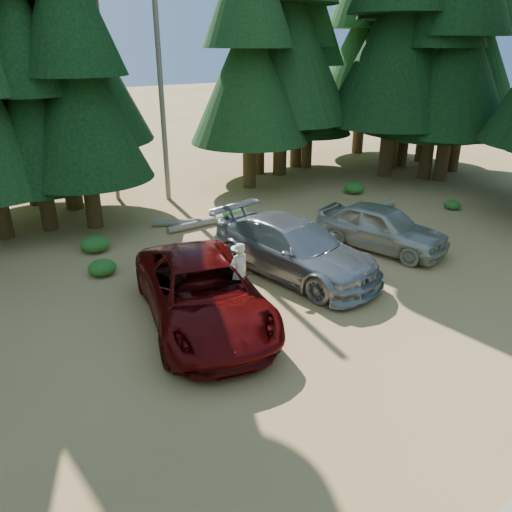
% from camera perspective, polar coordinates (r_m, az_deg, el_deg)
% --- Properties ---
extents(ground, '(160.00, 160.00, 0.00)m').
position_cam_1_polar(ground, '(13.77, 14.60, -8.53)').
color(ground, '#A07B44').
rests_on(ground, ground).
extents(forest_belt_north, '(36.00, 7.00, 22.00)m').
position_cam_1_polar(forest_belt_north, '(25.14, -12.08, 6.35)').
color(forest_belt_north, black).
rests_on(forest_belt_north, ground).
extents(snag_front, '(0.24, 0.24, 12.00)m').
position_cam_1_polar(snag_front, '(24.02, -10.97, 20.26)').
color(snag_front, '#6A6555').
rests_on(snag_front, ground).
extents(snag_back, '(0.20, 0.20, 10.00)m').
position_cam_1_polar(snag_back, '(24.72, -16.73, 17.48)').
color(snag_back, '#6A6555').
rests_on(snag_back, ground).
extents(red_pickup, '(4.47, 6.83, 1.75)m').
position_cam_1_polar(red_pickup, '(13.52, -6.15, -4.20)').
color(red_pickup, '#580807').
rests_on(red_pickup, ground).
extents(silver_minivan_center, '(3.43, 6.49, 1.79)m').
position_cam_1_polar(silver_minivan_center, '(16.32, 4.39, 0.90)').
color(silver_minivan_center, '#929599').
rests_on(silver_minivan_center, ground).
extents(silver_minivan_right, '(3.09, 5.22, 1.67)m').
position_cam_1_polar(silver_minivan_right, '(18.93, 14.10, 3.25)').
color(silver_minivan_right, beige).
rests_on(silver_minivan_right, ground).
extents(frisbee_player, '(0.68, 0.49, 1.74)m').
position_cam_1_polar(frisbee_player, '(13.51, -1.97, -1.91)').
color(frisbee_player, beige).
rests_on(frisbee_player, ground).
extents(log_left, '(4.11, 0.31, 0.29)m').
position_cam_1_polar(log_left, '(21.17, -5.00, 4.02)').
color(log_left, '#6A6555').
rests_on(log_left, ground).
extents(log_mid, '(2.96, 1.75, 0.26)m').
position_cam_1_polar(log_mid, '(21.16, -7.45, 3.86)').
color(log_mid, '#6A6555').
rests_on(log_mid, ground).
extents(log_right, '(5.38, 0.75, 0.34)m').
position_cam_1_polar(log_right, '(22.33, 11.27, 4.75)').
color(log_right, '#6A6555').
rests_on(log_right, ground).
extents(shrub_far_left, '(0.91, 0.91, 0.50)m').
position_cam_1_polar(shrub_far_left, '(17.19, -17.17, -1.26)').
color(shrub_far_left, '#286C20').
rests_on(shrub_far_left, ground).
extents(shrub_left, '(1.04, 1.04, 0.57)m').
position_cam_1_polar(shrub_left, '(19.19, -17.92, 1.33)').
color(shrub_left, '#286C20').
rests_on(shrub_left, ground).
extents(shrub_center_left, '(0.98, 0.98, 0.54)m').
position_cam_1_polar(shrub_center_left, '(19.26, -2.53, 2.50)').
color(shrub_center_left, '#286C20').
rests_on(shrub_center_left, ground).
extents(shrub_center_right, '(0.93, 0.93, 0.51)m').
position_cam_1_polar(shrub_center_right, '(20.64, -1.75, 3.91)').
color(shrub_center_right, '#286C20').
rests_on(shrub_center_right, ground).
extents(shrub_right, '(1.08, 1.08, 0.60)m').
position_cam_1_polar(shrub_right, '(21.58, -2.47, 4.89)').
color(shrub_right, '#286C20').
rests_on(shrub_right, ground).
extents(shrub_far_right, '(1.02, 1.02, 0.56)m').
position_cam_1_polar(shrub_far_right, '(26.04, 11.12, 7.65)').
color(shrub_far_right, '#286C20').
rests_on(shrub_far_right, ground).
extents(shrub_edge_east, '(0.75, 0.75, 0.41)m').
position_cam_1_polar(shrub_edge_east, '(24.78, 21.55, 5.48)').
color(shrub_edge_east, '#286C20').
rests_on(shrub_edge_east, ground).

